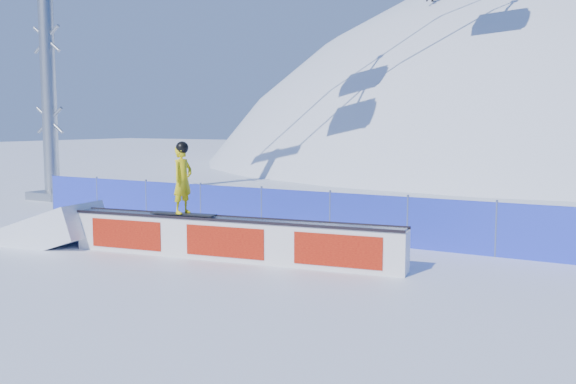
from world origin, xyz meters
The scene contains 5 objects.
ground centered at (0.00, 0.00, 0.00)m, with size 160.00×160.00×0.00m, color white.
safety_fence centered at (0.00, 4.50, 0.60)m, with size 22.05×0.05×1.30m.
rail_box centered at (-1.85, 1.40, 0.45)m, with size 7.59×1.59×0.91m.
snow_ramp centered at (-6.55, 0.73, 0.00)m, with size 2.17×1.44×0.81m, color white, non-canonical shape.
snowboarder centered at (-2.97, 1.24, 1.70)m, with size 1.55×0.55×1.60m.
Camera 1 is at (5.90, -9.65, 2.91)m, focal length 40.00 mm.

